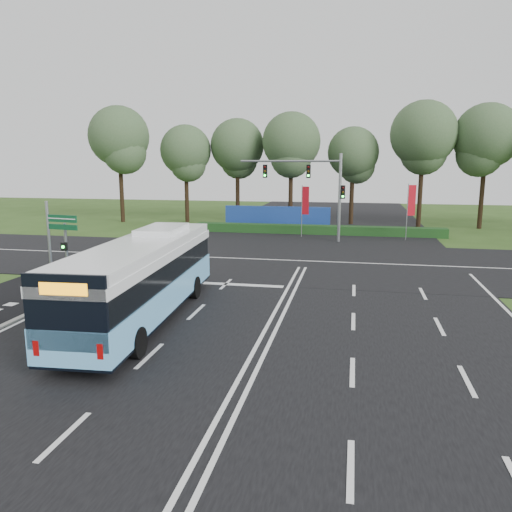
{
  "coord_description": "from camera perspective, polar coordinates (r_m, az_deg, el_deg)",
  "views": [
    {
      "loc": [
        3.18,
        -19.61,
        6.37
      ],
      "look_at": [
        -1.09,
        2.0,
        2.19
      ],
      "focal_mm": 35.0,
      "sensor_mm": 36.0,
      "label": 1
    }
  ],
  "objects": [
    {
      "name": "hedge",
      "position": [
        44.62,
        7.01,
        2.99
      ],
      "size": [
        22.0,
        1.2,
        0.8
      ],
      "primitive_type": "cube",
      "color": "#193C16",
      "rests_on": "ground"
    },
    {
      "name": "street_sign",
      "position": [
        25.5,
        -22.0,
        1.96
      ],
      "size": [
        1.75,
        0.39,
        4.54
      ],
      "rotation": [
        0.0,
        0.0,
        -0.17
      ],
      "color": "gray",
      "rests_on": "ground"
    },
    {
      "name": "kerb_strip",
      "position": [
        22.18,
        -26.45,
        -6.93
      ],
      "size": [
        0.25,
        18.0,
        0.12
      ],
      "primitive_type": "cube",
      "color": "gray",
      "rests_on": "ground"
    },
    {
      "name": "blue_hoarding",
      "position": [
        47.45,
        2.42,
        4.37
      ],
      "size": [
        10.0,
        0.3,
        2.2
      ],
      "primitive_type": "cube",
      "color": "navy",
      "rests_on": "ground"
    },
    {
      "name": "city_bus",
      "position": [
        20.53,
        -12.76,
        -2.46
      ],
      "size": [
        3.27,
        12.39,
        3.52
      ],
      "rotation": [
        0.0,
        0.0,
        0.06
      ],
      "color": "#6DC1FD",
      "rests_on": "ground"
    },
    {
      "name": "road_cross",
      "position": [
        32.4,
        5.33,
        -0.59
      ],
      "size": [
        120.0,
        14.0,
        0.05
      ],
      "primitive_type": "cube",
      "color": "black",
      "rests_on": "ground"
    },
    {
      "name": "traffic_light_gantry",
      "position": [
        40.25,
        7.01,
        8.25
      ],
      "size": [
        8.41,
        0.28,
        7.0
      ],
      "color": "gray",
      "rests_on": "ground"
    },
    {
      "name": "banner_flag_right",
      "position": [
        42.37,
        17.25,
        5.72
      ],
      "size": [
        0.67,
        0.22,
        4.62
      ],
      "rotation": [
        0.0,
        0.0,
        0.26
      ],
      "color": "gray",
      "rests_on": "ground"
    },
    {
      "name": "road_main",
      "position": [
        20.86,
        1.89,
        -6.98
      ],
      "size": [
        20.0,
        120.0,
        0.04
      ],
      "primitive_type": "cube",
      "color": "black",
      "rests_on": "ground"
    },
    {
      "name": "ground",
      "position": [
        20.86,
        1.89,
        -7.03
      ],
      "size": [
        120.0,
        120.0,
        0.0
      ],
      "primitive_type": "plane",
      "color": "#2E4B19",
      "rests_on": "ground"
    },
    {
      "name": "banner_flag_mid",
      "position": [
        42.52,
        5.57,
        5.99
      ],
      "size": [
        0.64,
        0.2,
        4.4
      ],
      "rotation": [
        0.0,
        0.0,
        -0.23
      ],
      "color": "gray",
      "rests_on": "ground"
    },
    {
      "name": "pedestrian_signal",
      "position": [
        25.61,
        -20.85,
        -0.01
      ],
      "size": [
        0.32,
        0.42,
        3.48
      ],
      "rotation": [
        0.0,
        0.0,
        0.32
      ],
      "color": "gray",
      "rests_on": "ground"
    },
    {
      "name": "eucalyptus_row",
      "position": [
        50.74,
        11.52,
        12.74
      ],
      "size": [
        54.54,
        8.98,
        12.11
      ],
      "color": "black",
      "rests_on": "ground"
    }
  ]
}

